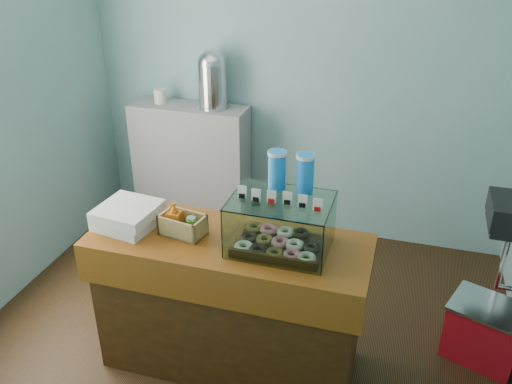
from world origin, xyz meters
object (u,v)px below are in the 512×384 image
(display_case, at_px, (282,219))
(coffee_urn, at_px, (212,78))
(red_cooler, at_px, (484,331))
(counter, at_px, (230,303))

(display_case, height_order, coffee_urn, coffee_urn)
(coffee_urn, xyz_separation_m, red_cooler, (2.19, -1.09, -1.15))
(coffee_urn, relative_size, red_cooler, 0.89)
(coffee_urn, distance_m, red_cooler, 2.70)
(coffee_urn, bearing_deg, red_cooler, -26.40)
(display_case, height_order, red_cooler, display_case)
(display_case, bearing_deg, coffee_urn, 122.58)
(counter, bearing_deg, coffee_urn, 113.18)
(counter, distance_m, coffee_urn, 1.94)
(counter, distance_m, red_cooler, 1.61)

